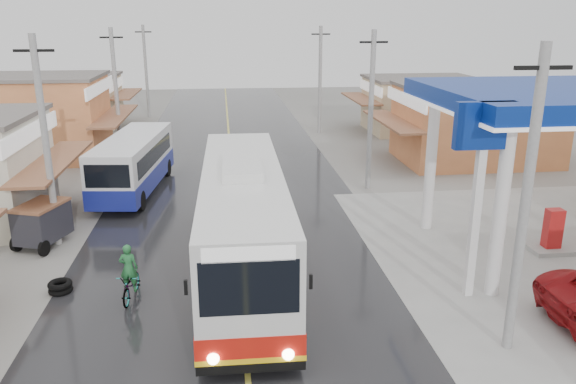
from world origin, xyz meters
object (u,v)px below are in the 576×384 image
Objects in this scene: second_bus at (134,163)px; tyre_stack at (60,287)px; tricycle_near at (42,222)px; coach_bus at (243,220)px; cyclist at (131,281)px.

second_bus is 11.14m from tyre_stack.
tricycle_near reaches higher than tyre_stack.
coach_bus reaches higher than second_bus.
cyclist is (1.52, -11.74, -0.89)m from second_bus.
tyre_stack is at bearing -171.09° from coach_bus.
tyre_stack is (-2.36, 0.71, -0.43)m from cyclist.
tricycle_near is at bearing 135.95° from cyclist.
tyre_stack is at bearing -87.91° from second_bus.
coach_bus is 4.97× the size of tricycle_near.
coach_bus is at bearing -56.79° from second_bus.
tricycle_near is (-4.04, 4.87, 0.35)m from cyclist.
cyclist is 2.49× the size of tyre_stack.
second_bus is 3.38× the size of tricycle_near.
tyre_stack is (1.68, -4.16, -0.79)m from tricycle_near.
coach_bus is at bearing 8.05° from tyre_stack.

